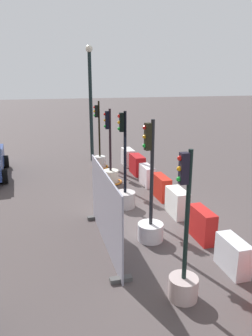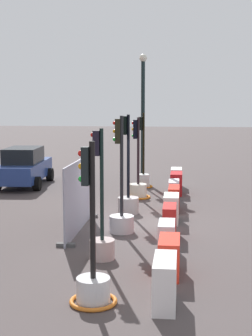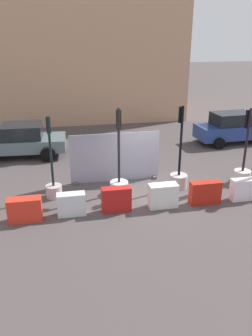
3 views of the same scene
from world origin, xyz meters
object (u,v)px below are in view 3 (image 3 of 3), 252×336
Objects in this scene: traffic_light_3 at (179,174)px; construction_barrier_3 at (116,199)px; construction_barrier_5 at (205,193)px; construction_barrier_1 at (25,210)px; traffic_light_4 at (242,172)px; car_blue_estate at (233,128)px; construction_barrier_2 at (71,204)px; car_grey_saloon at (21,141)px; traffic_light_2 at (119,179)px; construction_barrier_6 at (245,189)px; construction_barrier_4 at (163,196)px; traffic_light_1 at (53,182)px.

construction_barrier_3 is at bearing -152.24° from traffic_light_3.
traffic_light_3 is 2.93× the size of construction_barrier_5.
construction_barrier_5 reaches higher than construction_barrier_1.
car_blue_estate is at bearing 66.65° from traffic_light_4.
construction_barrier_2 is at bearing 178.92° from construction_barrier_5.
traffic_light_3 is 3.02× the size of construction_barrier_1.
traffic_light_4 is 0.69× the size of car_grey_saloon.
traffic_light_2 is at bearing -51.84° from car_grey_saloon.
car_grey_saloon is at bearing 136.51° from construction_barrier_5.
construction_barrier_2 is at bearing 179.45° from construction_barrier_6.
construction_barrier_4 is at bearing 178.03° from construction_barrier_5.
traffic_light_2 is 4.76m from construction_barrier_6.
car_blue_estate is (4.58, 6.80, 0.42)m from construction_barrier_5.
traffic_light_3 is 4.61m from construction_barrier_2.
construction_barrier_3 is at bearing 179.63° from construction_barrier_6.
traffic_light_4 is at bearing -113.35° from car_blue_estate.
traffic_light_3 is 1.06× the size of traffic_light_4.
traffic_light_3 reaches higher than traffic_light_1.
construction_barrier_3 reaches higher than construction_barrier_6.
construction_barrier_3 is at bearing -60.45° from car_grey_saloon.
construction_barrier_1 is at bearing -176.08° from construction_barrier_2.
car_grey_saloon is (-7.04, 6.68, 0.39)m from construction_barrier_5.
construction_barrier_5 reaches higher than construction_barrier_6.
construction_barrier_1 is 1.15× the size of construction_barrier_2.
traffic_light_2 reaches higher than construction_barrier_2.
car_grey_saloon reaches higher than construction_barrier_4.
construction_barrier_6 is at bearing 1.06° from construction_barrier_5.
construction_barrier_6 is at bearing -17.52° from traffic_light_2.
car_grey_saloon is (-1.59, 5.05, 0.23)m from traffic_light_1.
traffic_light_1 is 3.05× the size of construction_barrier_4.
traffic_light_2 reaches higher than construction_barrier_3.
construction_barrier_4 is 0.23× the size of car_blue_estate.
traffic_light_1 is 4.97m from traffic_light_3.
construction_barrier_3 is 4.89m from construction_barrier_6.
construction_barrier_6 is (7.99, 0.04, 0.00)m from construction_barrier_1.
car_blue_estate is (10.97, 6.81, 0.44)m from construction_barrier_1.
traffic_light_3 is 6.11m from construction_barrier_1.
car_grey_saloon is (-2.19, 6.58, 0.42)m from construction_barrier_2.
traffic_light_4 is at bearing 9.60° from construction_barrier_1.
construction_barrier_5 is at bearing -178.94° from construction_barrier_6.
traffic_light_1 is 3.26× the size of construction_barrier_2.
construction_barrier_4 is 0.23× the size of car_grey_saloon.
construction_barrier_3 is at bearing -139.45° from car_blue_estate.
traffic_light_2 is at bearing 35.68° from construction_barrier_2.
traffic_light_3 is 2.57m from construction_barrier_6.
construction_barrier_1 is 1.07× the size of construction_barrier_4.
car_blue_estate is at bearing 66.20° from construction_barrier_6.
construction_barrier_2 is (-1.91, -1.37, -0.19)m from traffic_light_2.
construction_barrier_2 is at bearing 3.92° from construction_barrier_1.
traffic_light_1 is 2.96× the size of construction_barrier_6.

